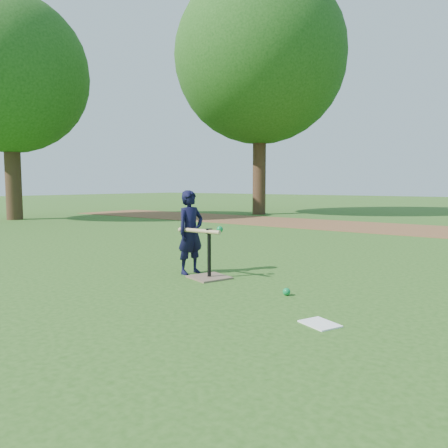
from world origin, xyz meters
The scene contains 9 objects.
ground centered at (0.00, 0.00, 0.00)m, with size 80.00×80.00×0.00m, color #285116.
dirt_strip centered at (0.00, 7.50, 0.01)m, with size 24.00×3.00×0.01m, color brown.
child centered at (-0.60, 0.01, 0.54)m, with size 0.39×0.26×1.08m, color black.
wiffle_ball_ground centered at (0.95, -0.23, 0.04)m, with size 0.08×0.08×0.08m, color #0C853F.
clipboard centered at (1.63, -0.89, 0.01)m, with size 0.30×0.23×0.01m, color white.
batting_tee centered at (-0.23, -0.07, 0.11)m, with size 0.54×0.54×0.61m.
swing_action centered at (-0.33, -0.07, 0.58)m, with size 0.63×0.23×0.10m.
tree_left centered at (-6.00, 10.00, 5.87)m, with size 6.40×6.40×9.08m.
tree_back centered at (-11.00, 3.00, 4.65)m, with size 5.00×5.00×7.17m.
Camera 1 is at (3.14, -4.17, 1.16)m, focal length 35.00 mm.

